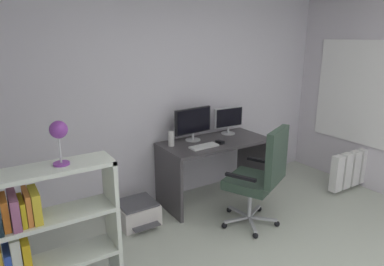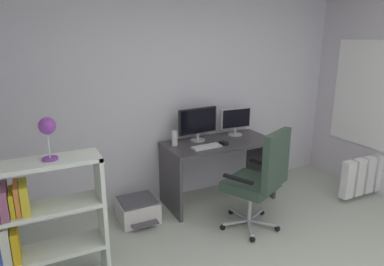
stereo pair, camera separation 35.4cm
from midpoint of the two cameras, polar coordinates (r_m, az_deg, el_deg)
The scene contains 14 objects.
wall_back at distance 4.17m, azimuth -5.92°, elevation 5.96°, with size 4.53×0.10×2.52m, color silver.
window_pane at distance 4.85m, azimuth 25.97°, elevation 5.74°, with size 0.01×1.51×1.26m, color white.
window_frame at distance 4.84m, azimuth 25.93°, elevation 5.73°, with size 0.02×1.59×1.34m, color white.
desk at distance 4.18m, azimuth 1.31°, elevation -4.12°, with size 1.31×0.64×0.76m.
monitor_main at distance 4.07m, azimuth -2.31°, elevation 1.81°, with size 0.51×0.18×0.40m.
monitor_secondary at distance 4.36m, azimuth 3.79°, elevation 2.34°, with size 0.42×0.18×0.34m.
keyboard at distance 3.87m, azimuth -0.61°, elevation -2.27°, with size 0.34×0.13×0.02m, color silver.
computer_mouse at distance 4.00m, azimuth 2.15°, elevation -1.57°, with size 0.06×0.10×0.03m, color black.
desktop_speaker at distance 3.92m, azimuth -6.06°, elevation -0.99°, with size 0.07×0.07×0.17m, color silver.
office_chair at distance 3.59m, azimuth 8.59°, elevation -6.81°, with size 0.67×0.69×1.10m.
bookshelf at distance 2.83m, azimuth -28.15°, elevation -16.11°, with size 0.93×0.29×1.11m.
desk_lamp at distance 2.55m, azimuth -25.02°, elevation -0.10°, with size 0.12×0.12×0.31m.
printer at distance 3.89m, azimuth -11.72°, elevation -12.86°, with size 0.41×0.48×0.25m.
radiator at distance 5.00m, azimuth 24.07°, elevation -5.17°, with size 1.04×0.10×0.47m.
Camera 1 is at (-1.98, -1.04, 1.97)m, focal length 32.12 mm.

